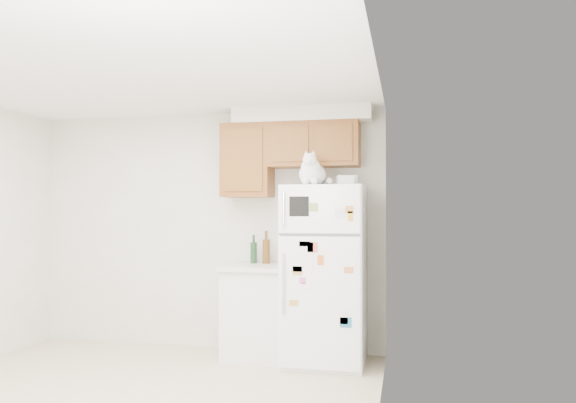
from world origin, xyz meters
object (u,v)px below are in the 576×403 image
(refrigerator, at_px, (325,274))
(cat, at_px, (312,172))
(base_counter, at_px, (257,311))
(bottle_amber, at_px, (266,247))
(storage_box_back, at_px, (348,181))
(storage_box_front, at_px, (345,180))
(bottle_green, at_px, (254,249))

(refrigerator, distance_m, cat, 0.99)
(base_counter, distance_m, bottle_amber, 0.65)
(bottle_amber, bearing_deg, storage_box_back, -10.75)
(storage_box_front, relative_size, bottle_green, 0.51)
(storage_box_front, height_order, bottle_green, storage_box_front)
(refrigerator, xyz_separation_m, storage_box_front, (0.21, -0.10, 0.89))
(base_counter, bearing_deg, storage_box_front, -11.00)
(storage_box_back, bearing_deg, bottle_amber, 159.06)
(refrigerator, relative_size, storage_box_front, 11.33)
(base_counter, xyz_separation_m, bottle_green, (-0.09, 0.18, 0.60))
(cat, relative_size, bottle_green, 1.54)
(cat, height_order, bottle_amber, cat)
(bottle_green, bearing_deg, cat, -32.32)
(storage_box_back, bearing_deg, bottle_green, 160.18)
(base_counter, distance_m, storage_box_front, 1.57)
(cat, bearing_deg, storage_box_front, 14.82)
(base_counter, height_order, storage_box_front, storage_box_front)
(base_counter, distance_m, cat, 1.50)
(base_counter, relative_size, bottle_green, 3.15)
(bottle_amber, bearing_deg, base_counter, -105.02)
(base_counter, height_order, bottle_amber, bottle_amber)
(base_counter, xyz_separation_m, storage_box_back, (0.90, 0.01, 1.29))
(storage_box_front, bearing_deg, storage_box_back, 71.68)
(cat, height_order, storage_box_back, cat)
(cat, xyz_separation_m, bottle_green, (-0.68, 0.43, -0.75))
(storage_box_back, xyz_separation_m, bottle_green, (-0.99, 0.17, -0.68))
(storage_box_back, relative_size, storage_box_front, 1.20)
(storage_box_back, relative_size, bottle_amber, 0.54)
(storage_box_back, bearing_deg, base_counter, 170.54)
(storage_box_back, height_order, bottle_amber, storage_box_back)
(refrigerator, height_order, bottle_green, refrigerator)
(storage_box_front, bearing_deg, base_counter, 151.84)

